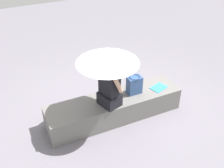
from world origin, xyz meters
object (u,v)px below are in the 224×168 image
(handbag_black, at_px, (134,85))
(magazine, at_px, (159,88))
(person_seated, at_px, (109,85))
(parasol, at_px, (108,56))

(handbag_black, bearing_deg, magazine, -7.09)
(person_seated, distance_m, parasol, 0.58)
(person_seated, height_order, magazine, person_seated)
(person_seated, relative_size, parasol, 0.82)
(parasol, distance_m, magazine, 1.44)
(person_seated, bearing_deg, handbag_black, 11.94)
(parasol, xyz_separation_m, magazine, (1.07, 0.13, -0.95))
(person_seated, relative_size, magazine, 3.21)
(parasol, height_order, magazine, parasol)
(person_seated, height_order, handbag_black, person_seated)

